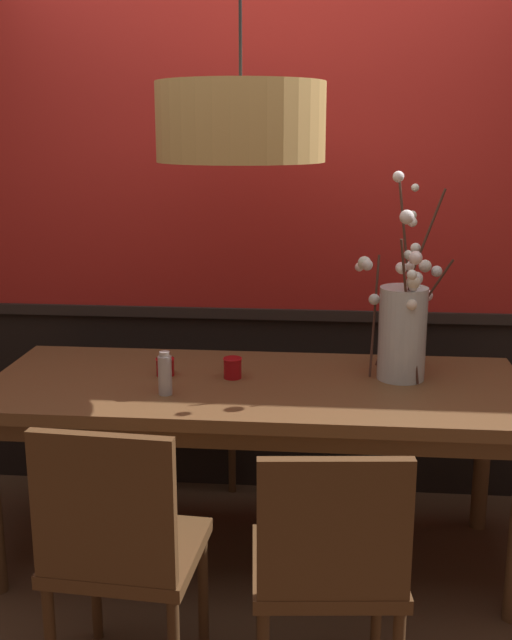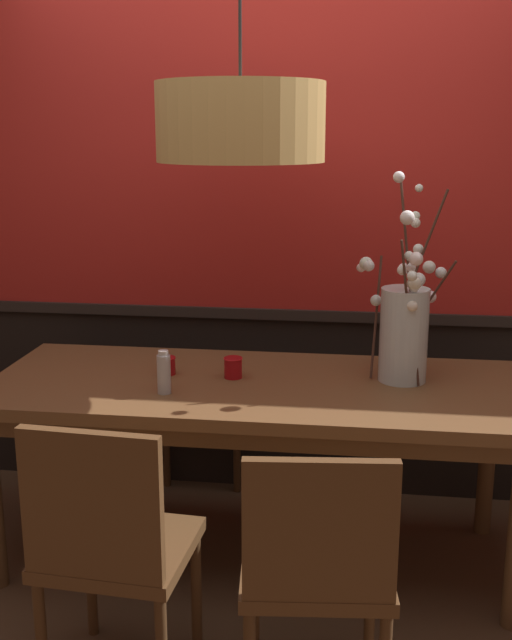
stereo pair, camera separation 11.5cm
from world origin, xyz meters
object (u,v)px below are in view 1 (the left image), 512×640
object	(u,v)px
candle_holder_nearer_center	(233,368)
candle_holder_nearer_edge	(165,366)
dining_table	(256,402)
chair_near_side_right	(329,563)
pendant_lamp	(241,122)
chair_far_side_left	(205,378)
chair_near_side_left	(120,545)
vase_with_blossoms	(403,329)
condiment_bottle	(165,374)

from	to	relation	value
candle_holder_nearer_center	candle_holder_nearer_edge	bearing A→B (deg)	177.93
dining_table	chair_near_side_right	size ratio (longest dim) A/B	2.38
candle_holder_nearer_center	pendant_lamp	bearing A→B (deg)	-57.67
chair_far_side_left	candle_holder_nearer_center	size ratio (longest dim) A/B	10.34
dining_table	chair_near_side_left	size ratio (longest dim) A/B	2.28
candle_holder_nearer_center	pendant_lamp	distance (m)	0.96
chair_near_side_right	pendant_lamp	size ratio (longest dim) A/B	0.83
dining_table	chair_near_side_left	bearing A→B (deg)	-111.29
dining_table	pendant_lamp	distance (m)	1.08
candle_holder_nearer_edge	pendant_lamp	world-z (taller)	pendant_lamp
vase_with_blossoms	pendant_lamp	xyz separation A→B (m)	(-0.63, -0.14, 0.79)
chair_near_side_right	pendant_lamp	distance (m)	1.54
chair_near_side_left	candle_holder_nearer_edge	size ratio (longest dim) A/B	12.01
dining_table	candle_holder_nearer_center	bearing A→B (deg)	157.67
candle_holder_nearer_edge	condiment_bottle	xyz separation A→B (m)	(0.05, -0.23, 0.04)
candle_holder_nearer_center	condiment_bottle	xyz separation A→B (m)	(-0.23, -0.22, 0.04)
vase_with_blossoms	condiment_bottle	world-z (taller)	vase_with_blossoms
chair_far_side_left	condiment_bottle	size ratio (longest dim) A/B	5.23
chair_near_side_left	candle_holder_nearer_edge	world-z (taller)	chair_near_side_left
dining_table	chair_near_side_right	world-z (taller)	chair_near_side_right
dining_table	candle_holder_nearer_edge	world-z (taller)	candle_holder_nearer_edge
vase_with_blossoms	pendant_lamp	bearing A→B (deg)	-167.42
condiment_bottle	dining_table	bearing A→B (deg)	28.52
chair_near_side_right	condiment_bottle	distance (m)	0.98
condiment_bottle	pendant_lamp	size ratio (longest dim) A/B	0.16
dining_table	chair_far_side_left	world-z (taller)	chair_far_side_left
dining_table	chair_near_side_right	bearing A→B (deg)	-71.12
candle_holder_nearer_edge	pendant_lamp	xyz separation A→B (m)	(0.32, -0.08, 0.96)
chair_far_side_left	vase_with_blossoms	distance (m)	1.27
candle_holder_nearer_edge	vase_with_blossoms	bearing A→B (deg)	3.48
chair_near_side_left	vase_with_blossoms	distance (m)	1.39
pendant_lamp	chair_near_side_left	bearing A→B (deg)	-108.82
candle_holder_nearer_center	condiment_bottle	bearing A→B (deg)	-136.36
chair_near_side_right	vase_with_blossoms	size ratio (longest dim) A/B	1.08
pendant_lamp	candle_holder_nearer_edge	bearing A→B (deg)	165.70
dining_table	vase_with_blossoms	bearing A→B (deg)	10.66
chair_far_side_left	candle_holder_nearer_edge	world-z (taller)	chair_far_side_left
dining_table	pendant_lamp	world-z (taller)	pendant_lamp
chair_far_side_left	candle_holder_nearer_center	xyz separation A→B (m)	(0.24, -0.80, 0.31)
chair_near_side_left	pendant_lamp	size ratio (longest dim) A/B	0.87
chair_far_side_left	chair_near_side_left	bearing A→B (deg)	-89.65
vase_with_blossoms	pendant_lamp	size ratio (longest dim) A/B	0.77
dining_table	candle_holder_nearer_center	size ratio (longest dim) A/B	25.03
vase_with_blossoms	dining_table	bearing A→B (deg)	-169.34
chair_near_side_left	chair_near_side_right	xyz separation A→B (m)	(0.63, -0.01, -0.02)
dining_table	vase_with_blossoms	world-z (taller)	vase_with_blossoms
chair_far_side_left	pendant_lamp	xyz separation A→B (m)	(0.29, -0.87, 1.26)
condiment_bottle	vase_with_blossoms	bearing A→B (deg)	17.58
candle_holder_nearer_center	pendant_lamp	size ratio (longest dim) A/B	0.08
candle_holder_nearer_edge	condiment_bottle	world-z (taller)	condiment_bottle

